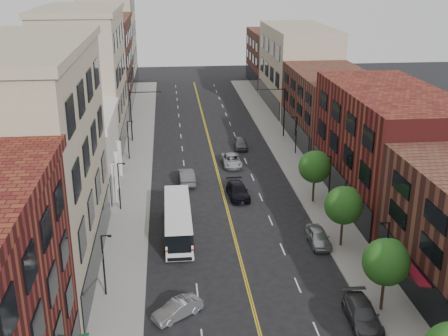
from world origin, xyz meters
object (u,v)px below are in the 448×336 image
object	(u,v)px
car_angle_b	(177,309)
car_parked_mid	(362,314)
city_bus	(178,219)
car_lane_a	(238,191)
car_lane_behind	(187,176)
car_lane_b	(232,160)
car_parked_far	(318,237)
car_lane_c	(241,143)

from	to	relation	value
car_angle_b	car_parked_mid	distance (m)	13.17
city_bus	car_lane_a	distance (m)	10.74
car_lane_behind	car_lane_b	distance (m)	7.99
car_parked_far	car_lane_a	distance (m)	12.94
city_bus	car_parked_mid	xyz separation A→B (m)	(12.62, -15.21, -0.90)
city_bus	car_lane_b	bearing A→B (deg)	68.82
car_lane_behind	car_lane_c	bearing A→B (deg)	-125.38
car_lane_a	car_lane_c	distance (m)	17.35
car_parked_mid	car_lane_c	distance (m)	40.85
car_lane_a	city_bus	bearing A→B (deg)	-132.22
car_lane_behind	car_lane_a	size ratio (longest dim) A/B	0.96
car_lane_b	car_lane_c	world-z (taller)	car_lane_c
car_lane_c	car_angle_b	bearing A→B (deg)	-100.56
car_lane_behind	car_lane_b	size ratio (longest dim) A/B	0.97
car_lane_a	car_parked_far	bearing A→B (deg)	-66.25
car_angle_b	car_lane_b	bearing A→B (deg)	130.69
car_angle_b	car_lane_c	distance (m)	39.79
car_angle_b	car_parked_far	bearing A→B (deg)	91.51
car_lane_behind	car_parked_mid	bearing A→B (deg)	109.06
car_parked_far	car_lane_c	xyz separation A→B (m)	(-3.37, 28.68, -0.00)
car_lane_b	car_lane_c	distance (m)	7.21
car_angle_b	city_bus	bearing A→B (deg)	142.48
car_parked_far	car_lane_behind	distance (m)	19.88
car_parked_far	car_lane_c	bearing A→B (deg)	96.35
car_angle_b	car_parked_far	xyz separation A→B (m)	(13.00, 9.92, 0.10)
car_angle_b	car_lane_a	distance (m)	22.59
car_angle_b	car_lane_behind	bearing A→B (deg)	140.45
car_parked_mid	car_lane_c	size ratio (longest dim) A/B	1.18
car_parked_far	car_lane_c	size ratio (longest dim) A/B	1.00
car_angle_b	car_lane_a	size ratio (longest dim) A/B	0.76
car_parked_mid	car_parked_far	distance (m)	12.03
car_angle_b	car_lane_b	size ratio (longest dim) A/B	0.77
car_lane_b	car_parked_far	bearing A→B (deg)	-77.61
car_lane_c	car_parked_mid	bearing A→B (deg)	-81.82
car_angle_b	car_lane_behind	distance (m)	26.34
car_angle_b	car_lane_b	xyz separation A→B (m)	(7.59, 31.69, 0.06)
car_lane_behind	car_lane_a	xyz separation A→B (m)	(5.39, -4.84, -0.07)
city_bus	car_lane_b	xyz separation A→B (m)	(7.21, 18.58, -0.94)
car_parked_mid	car_lane_behind	xyz separation A→B (m)	(-11.29, 28.39, 0.07)
city_bus	car_parked_far	world-z (taller)	city_bus
car_angle_b	car_parked_far	distance (m)	16.35
car_parked_mid	car_lane_c	world-z (taller)	car_parked_mid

